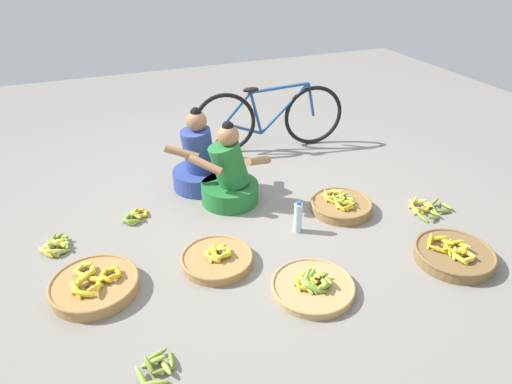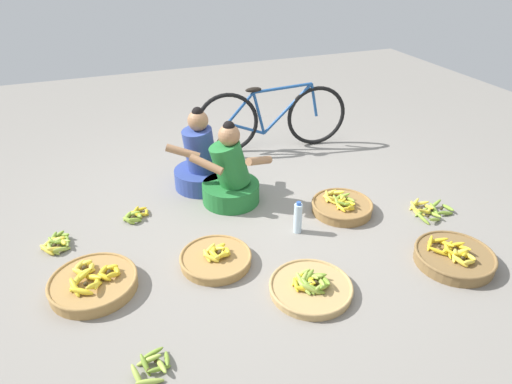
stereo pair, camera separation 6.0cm
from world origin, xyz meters
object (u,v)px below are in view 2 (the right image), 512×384
at_px(vendor_woman_behind, 201,162).
at_px(banana_basket_back_center, 216,258).
at_px(banana_basket_mid_left, 342,206).
at_px(banana_basket_back_left, 93,283).
at_px(loose_bananas_front_left, 136,215).
at_px(loose_bananas_front_center, 57,243).
at_px(banana_basket_back_right, 454,257).
at_px(loose_bananas_near_vendor, 429,210).
at_px(water_bottle, 298,218).
at_px(banana_basket_mid_right, 311,287).
at_px(vendor_woman_front, 231,177).
at_px(loose_bananas_front_right, 152,367).
at_px(bicycle_leaning, 273,118).

distance_m(vendor_woman_behind, banana_basket_back_center, 1.23).
bearing_deg(banana_basket_mid_left, banana_basket_back_left, -172.62).
height_order(loose_bananas_front_left, loose_bananas_front_center, loose_bananas_front_center).
distance_m(banana_basket_back_right, banana_basket_back_left, 2.62).
distance_m(loose_bananas_near_vendor, water_bottle, 1.22).
xyz_separation_m(banana_basket_mid_right, loose_bananas_front_center, (-1.63, 1.17, -0.01)).
bearing_deg(banana_basket_back_center, loose_bananas_front_center, 149.87).
height_order(vendor_woman_front, banana_basket_back_center, vendor_woman_front).
relative_size(banana_basket_mid_right, water_bottle, 2.04).
height_order(banana_basket_back_right, banana_basket_back_center, banana_basket_back_right).
bearing_deg(water_bottle, banana_basket_mid_left, 15.86).
relative_size(banana_basket_mid_left, banana_basket_back_center, 1.00).
relative_size(banana_basket_back_center, water_bottle, 1.90).
height_order(loose_bananas_front_left, loose_bananas_front_right, loose_bananas_front_right).
bearing_deg(banana_basket_back_right, banana_basket_back_center, 159.37).
xyz_separation_m(banana_basket_back_center, loose_bananas_front_left, (-0.48, 0.84, -0.02)).
height_order(banana_basket_back_center, loose_bananas_front_left, banana_basket_back_center).
bearing_deg(bicycle_leaning, banana_basket_mid_right, -106.14).
relative_size(banana_basket_back_left, loose_bananas_front_center, 2.06).
height_order(banana_basket_mid_right, banana_basket_back_center, banana_basket_back_center).
bearing_deg(banana_basket_back_left, banana_basket_back_center, -1.82).
xyz_separation_m(banana_basket_mid_right, banana_basket_back_left, (-1.40, 0.55, 0.02)).
relative_size(bicycle_leaning, banana_basket_mid_right, 2.92).
bearing_deg(vendor_woman_front, banana_basket_mid_left, -31.32).
height_order(bicycle_leaning, water_bottle, bicycle_leaning).
bearing_deg(loose_bananas_front_center, vendor_woman_behind, 22.45).
xyz_separation_m(vendor_woman_behind, banana_basket_back_center, (-0.21, -1.19, -0.21)).
bearing_deg(banana_basket_back_center, loose_bananas_front_left, 119.48).
bearing_deg(loose_bananas_front_left, bicycle_leaning, 29.30).
relative_size(bicycle_leaning, water_bottle, 5.97).
bearing_deg(vendor_woman_front, loose_bananas_front_center, -173.19).
relative_size(banana_basket_mid_left, loose_bananas_front_right, 2.21).
xyz_separation_m(banana_basket_back_right, loose_bananas_front_right, (-2.27, -0.16, -0.03)).
distance_m(loose_bananas_front_left, loose_bananas_front_center, 0.66).
xyz_separation_m(bicycle_leaning, banana_basket_mid_right, (-0.67, -2.30, -0.32)).
relative_size(banana_basket_mid_left, loose_bananas_front_center, 1.82).
xyz_separation_m(loose_bananas_front_left, loose_bananas_front_center, (-0.63, -0.20, 0.00)).
xyz_separation_m(vendor_woman_behind, loose_bananas_front_left, (-0.69, -0.35, -0.23)).
distance_m(banana_basket_back_right, loose_bananas_near_vendor, 0.70).
distance_m(banana_basket_mid_right, loose_bananas_front_right, 1.16).
bearing_deg(vendor_woman_front, loose_bananas_near_vendor, -27.52).
xyz_separation_m(vendor_woman_behind, water_bottle, (0.53, -1.03, -0.12)).
xyz_separation_m(loose_bananas_front_center, water_bottle, (1.86, -0.48, 0.10)).
xyz_separation_m(banana_basket_mid_left, water_bottle, (-0.50, -0.14, 0.08)).
height_order(banana_basket_mid_left, loose_bananas_front_right, banana_basket_mid_left).
relative_size(banana_basket_back_right, water_bottle, 2.06).
relative_size(vendor_woman_front, loose_bananas_front_left, 3.04).
bearing_deg(loose_bananas_front_right, vendor_woman_behind, 67.46).
relative_size(banana_basket_back_center, loose_bananas_front_center, 1.83).
height_order(vendor_woman_front, banana_basket_back_right, vendor_woman_front).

